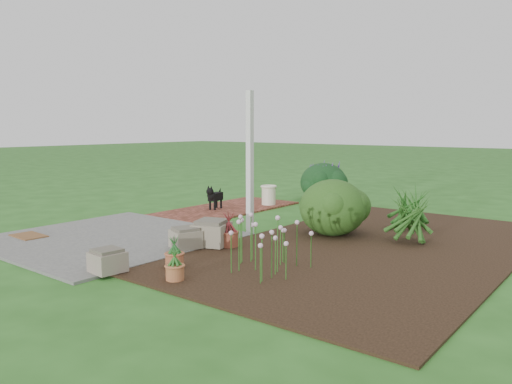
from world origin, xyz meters
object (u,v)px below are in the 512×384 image
Objects in this scene: cream_ceramic_urn at (269,195)px; black_dog at (214,196)px; evergreen_shrub at (333,206)px; stone_trough_near at (108,262)px.

black_dog is at bearing -112.55° from cream_ceramic_urn.
black_dog is 1.41m from cream_ceramic_urn.
evergreen_shrub is at bearing -33.92° from cream_ceramic_urn.
evergreen_shrub reaches higher than stone_trough_near.
black_dog reaches higher than stone_trough_near.
evergreen_shrub is (2.79, -1.88, 0.26)m from cream_ceramic_urn.
stone_trough_near is 0.33× the size of evergreen_shrub.
evergreen_shrub reaches higher than black_dog.
black_dog is at bearing 170.23° from evergreen_shrub.
stone_trough_near is 0.66× the size of black_dog.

